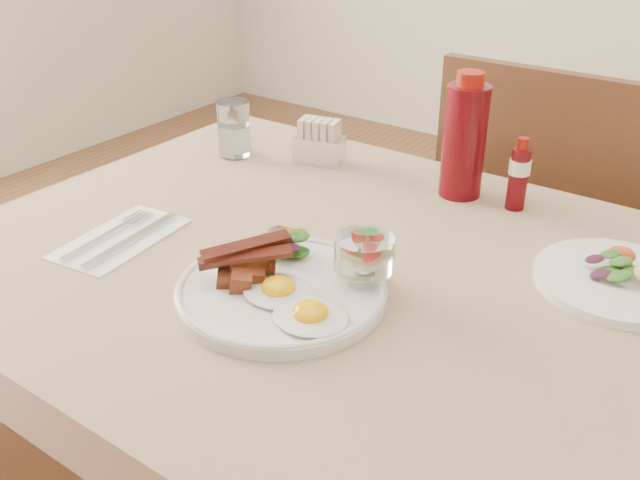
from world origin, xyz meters
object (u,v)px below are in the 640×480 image
main_plate (281,292)px  ketchup_bottle (464,139)px  fruit_cup (364,254)px  hot_sauce_bottle (519,175)px  water_glass (234,132)px  table (390,336)px  sugar_caddy (319,144)px  chair_far (542,243)px  second_plate (632,280)px

main_plate → ketchup_bottle: (0.04, 0.44, 0.09)m
main_plate → fruit_cup: fruit_cup is taller
fruit_cup → hot_sauce_bottle: bearing=80.5°
fruit_cup → water_glass: (-0.48, 0.28, -0.01)m
table → fruit_cup: fruit_cup is taller
water_glass → sugar_caddy: bearing=22.6°
chair_far → main_plate: 0.82m
second_plate → sugar_caddy: 0.63m
fruit_cup → sugar_caddy: 0.48m
ketchup_bottle → hot_sauce_bottle: ketchup_bottle is taller
table → ketchup_bottle: bearing=100.1°
main_plate → fruit_cup: bearing=40.9°
table → main_plate: main_plate is taller
table → second_plate: size_ratio=5.45×
table → water_glass: bearing=154.5°
second_plate → water_glass: (-0.77, 0.07, 0.03)m
chair_far → second_plate: bearing=-61.2°
second_plate → water_glass: bearing=175.1°
table → water_glass: size_ratio=12.34×
table → chair_far: 0.68m
second_plate → hot_sauce_bottle: (-0.23, 0.15, 0.04)m
table → sugar_caddy: sugar_caddy is taller
ketchup_bottle → water_glass: ketchup_bottle is taller
water_glass → hot_sauce_bottle: bearing=9.2°
main_plate → sugar_caddy: 0.49m
second_plate → hot_sauce_bottle: size_ratio=1.98×
sugar_caddy → chair_far: bearing=32.8°
hot_sauce_bottle → sugar_caddy: hot_sauce_bottle is taller
hot_sauce_bottle → sugar_caddy: bearing=-176.7°
hot_sauce_bottle → fruit_cup: bearing=-99.5°
table → fruit_cup: bearing=-113.7°
main_plate → sugar_caddy: bearing=119.7°
hot_sauce_bottle → main_plate: bearing=-108.1°
table → ketchup_bottle: (-0.06, 0.32, 0.19)m
water_glass → second_plate: bearing=-4.9°
ketchup_bottle → sugar_caddy: size_ratio=2.10×
hot_sauce_bottle → sugar_caddy: (-0.38, -0.02, -0.02)m
fruit_cup → table: bearing=66.3°
table → hot_sauce_bottle: (0.04, 0.33, 0.15)m
second_plate → sugar_caddy: bearing=168.0°
main_plate → hot_sauce_bottle: 0.47m
main_plate → chair_far: bearing=82.5°
fruit_cup → second_plate: size_ratio=0.33×
chair_far → main_plate: chair_far is taller
hot_sauce_bottle → water_glass: 0.55m
fruit_cup → second_plate: fruit_cup is taller
chair_far → fruit_cup: size_ratio=11.61×
chair_far → main_plate: size_ratio=3.32×
table → water_glass: 0.57m
second_plate → sugar_caddy: sugar_caddy is taller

